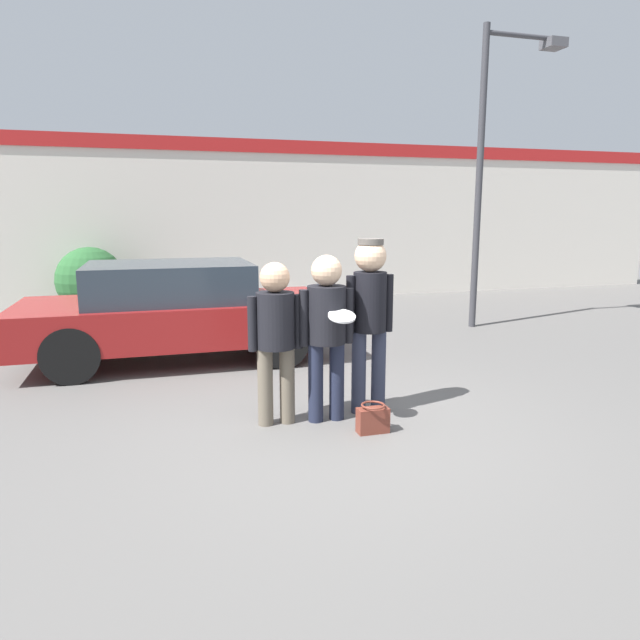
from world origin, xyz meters
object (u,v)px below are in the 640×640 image
Objects in this scene: person_middle_with_frisbee at (327,323)px; parked_car_near at (176,310)px; handbag at (373,419)px; shrub at (90,280)px; street_lamp at (497,143)px; person_left at (275,330)px; person_right at (370,308)px.

person_middle_with_frisbee is 3.26m from parked_car_near.
shrub is at bearing 112.24° from handbag.
parked_car_near is 6.27m from street_lamp.
parked_car_near is (-1.33, 2.96, -0.28)m from person_middle_with_frisbee.
person_left is 5.35× the size of handbag.
street_lamp is at bearing -25.84° from shrub.
person_right is 7.98m from shrub.
handbag is (1.66, -3.40, -0.58)m from parked_car_near.
person_right is at bearing -65.06° from shrub.
person_middle_with_frisbee reaches higher than handbag.
person_left is 0.89× the size of person_right.
parked_car_near is at bearing 115.98° from handbag.
street_lamp is at bearing 41.95° from person_middle_with_frisbee.
street_lamp reaches higher than person_right.
person_right is 1.31× the size of shrub.
person_middle_with_frisbee is 1.21× the size of shrub.
person_right reaches higher than person_middle_with_frisbee.
parked_car_near is at bearing 122.86° from person_right.
person_left is 0.96× the size of person_middle_with_frisbee.
handbag is (0.83, -0.49, -0.82)m from person_left.
shrub is (-3.36, 7.23, -0.41)m from person_right.
person_middle_with_frisbee is 5.55× the size of handbag.
parked_car_near is 14.22× the size of handbag.
person_left is 0.31× the size of street_lamp.
person_right is at bearing -57.14° from parked_car_near.
person_left is at bearing -141.53° from street_lamp.
person_left is 3.03m from parked_car_near.
street_lamp reaches higher than person_middle_with_frisbee.
person_left is 6.58m from street_lamp.
shrub is at bearing 154.16° from street_lamp.
handbag is at bearing -67.76° from shrub.
shrub is 8.44m from handbag.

